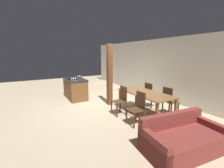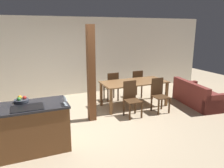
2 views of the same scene
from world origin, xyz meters
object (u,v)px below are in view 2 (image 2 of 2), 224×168
Objects in this scene: dining_chair_far_right at (136,84)px; dining_chair_near_left at (131,98)px; wine_glass_near at (66,99)px; dining_table at (134,85)px; dining_chair_far_left at (112,86)px; dining_chair_near_right at (159,94)px; couch at (198,97)px; kitchen_island at (29,128)px; timber_post at (91,74)px; wine_glass_far at (64,97)px; wine_glass_middle at (65,98)px; fruit_bowl at (21,100)px.

dining_chair_near_left is at bearing 57.06° from dining_chair_far_right.
wine_glass_near is 0.17× the size of dining_chair_near_left.
dining_table is at bearing 57.06° from dining_chair_near_left.
dining_chair_far_left and dining_chair_far_right have the same top height.
couch is at bearing -0.13° from dining_chair_near_right.
dining_chair_far_left reaches higher than kitchen_island.
dining_chair_far_left is at bearing 122.94° from dining_chair_near_right.
wine_glass_far is at bearing -128.74° from timber_post.
dining_table is (2.39, 1.62, -0.38)m from wine_glass_far.
couch is (4.95, 0.78, -0.21)m from kitchen_island.
wine_glass_near and wine_glass_middle have the same top height.
dining_chair_far_right is (0.88, 0.00, 0.00)m from dining_chair_far_left.
dining_table is 0.83m from dining_chair_near_left.
dining_chair_near_right is at bearing -57.06° from dining_table.
timber_post is at bearing 94.67° from couch.
dining_chair_far_left is (0.00, 1.36, 0.00)m from dining_chair_near_left.
timber_post is (-1.06, -1.19, 0.71)m from dining_chair_far_left.
kitchen_island is 2.72m from dining_chair_near_left.
wine_glass_far is (0.67, -0.16, 0.59)m from kitchen_island.
dining_table is 1.67m from timber_post.
fruit_bowl is 0.28× the size of dining_chair_far_right.
wine_glass_near is 0.08× the size of dining_table.
wine_glass_middle is at bearing -31.41° from fruit_bowl.
wine_glass_middle and wine_glass_far have the same top height.
wine_glass_far reaches higher than kitchen_island.
dining_chair_near_right is (2.83, 1.10, -0.55)m from wine_glass_near.
dining_chair_near_left is 2.35m from couch.
kitchen_island is 0.56m from fruit_bowl.
wine_glass_far is 0.17× the size of dining_chair_near_right.
kitchen_island is 4.10m from dining_chair_far_right.
wine_glass_near is at bearing -25.30° from kitchen_island.
fruit_bowl is 0.93m from wine_glass_near.
couch is at bearing -2.86° from timber_post.
kitchen_island is 0.90m from wine_glass_far.
wine_glass_middle is at bearing 40.08° from dining_chair_far_right.
dining_chair_near_left reaches higher than couch.
dining_chair_far_left is at bearing 90.00° from dining_chair_near_left.
dining_table is 2.05× the size of dining_chair_near_left.
dining_chair_near_right is 0.40× the size of timber_post.
dining_chair_near_left and dining_chair_far_left have the same top height.
wine_glass_far is 4.45m from couch.
wine_glass_middle reaches higher than kitchen_island.
dining_chair_far_left is 0.40× the size of timber_post.
dining_table is 0.83m from dining_chair_far_right.
wine_glass_middle reaches higher than dining_chair_far_left.
couch is at bearing 136.81° from dining_chair_far_right.
dining_chair_near_right and dining_chair_far_left have the same top height.
kitchen_island reaches higher than couch.
wine_glass_near is 0.17× the size of dining_chair_near_right.
dining_chair_far_left is at bearing 0.00° from dining_chair_far_right.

